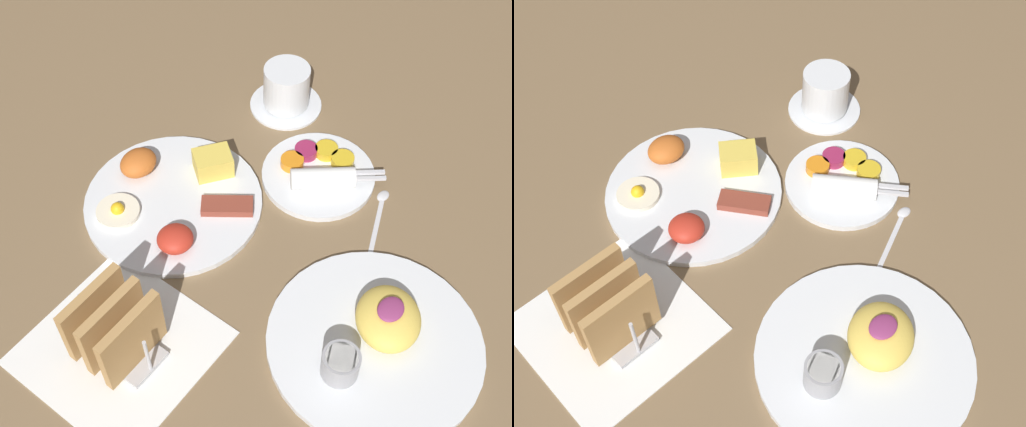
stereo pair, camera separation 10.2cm
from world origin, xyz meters
The scene contains 8 objects.
ground_plane centered at (0.00, 0.00, 0.00)m, with size 3.00×3.00×0.00m, color brown.
napkin_flat centered at (-0.23, 0.06, 0.00)m, with size 0.22×0.22×0.00m.
plate_breakfast centered at (0.00, 0.16, 0.01)m, with size 0.27×0.27×0.05m.
plate_condiments centered at (0.17, 0.02, 0.01)m, with size 0.17×0.18×0.04m.
plate_foreground centered at (-0.03, -0.20, 0.01)m, with size 0.28×0.28×0.06m.
toast_rack centered at (-0.23, 0.06, 0.05)m, with size 0.10×0.12×0.10m.
coffee_cup centered at (0.27, 0.15, 0.04)m, with size 0.12×0.12×0.08m.
teaspoon centered at (0.17, -0.09, 0.00)m, with size 0.13×0.05×0.01m.
Camera 1 is at (-0.47, -0.34, 0.83)m, focal length 50.00 mm.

